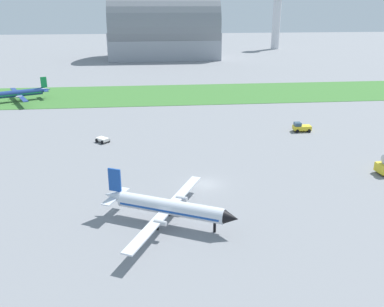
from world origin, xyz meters
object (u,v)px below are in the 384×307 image
object	(u,v)px
airplane_taxiing_turboprop	(18,93)
pushback_tug_by_runway	(301,127)
baggage_cart_midfield	(103,139)
control_tower	(277,12)
airplane_foreground_turboprop	(168,207)

from	to	relation	value
airplane_taxiing_turboprop	pushback_tug_by_runway	world-z (taller)	airplane_taxiing_turboprop
airplane_taxiing_turboprop	baggage_cart_midfield	distance (m)	45.69
baggage_cart_midfield	control_tower	size ratio (longest dim) A/B	0.09
airplane_foreground_turboprop	airplane_taxiing_turboprop	xyz separation A→B (m)	(-36.77, 70.03, -0.08)
airplane_foreground_turboprop	pushback_tug_by_runway	bearing A→B (deg)	76.44
baggage_cart_midfield	pushback_tug_by_runway	world-z (taller)	pushback_tug_by_runway
airplane_taxiing_turboprop	baggage_cart_midfield	world-z (taller)	airplane_taxiing_turboprop
pushback_tug_by_runway	control_tower	distance (m)	160.17
airplane_taxiing_turboprop	control_tower	xyz separation A→B (m)	(106.09, 119.28, 17.44)
pushback_tug_by_runway	baggage_cart_midfield	bearing A→B (deg)	5.30
baggage_cart_midfield	pushback_tug_by_runway	distance (m)	40.55
airplane_foreground_turboprop	pushback_tug_by_runway	world-z (taller)	airplane_foreground_turboprop
airplane_foreground_turboprop	pushback_tug_by_runway	size ratio (longest dim) A/B	5.25
control_tower	airplane_foreground_turboprop	bearing A→B (deg)	-110.11
airplane_foreground_turboprop	baggage_cart_midfield	world-z (taller)	airplane_foreground_turboprop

